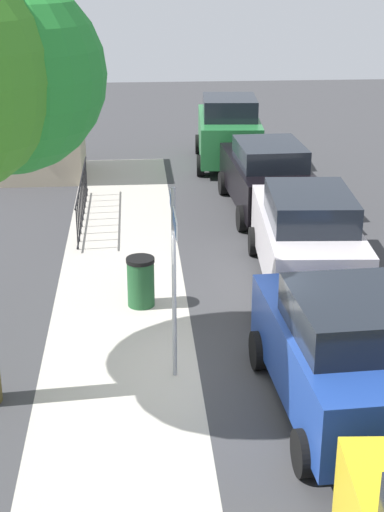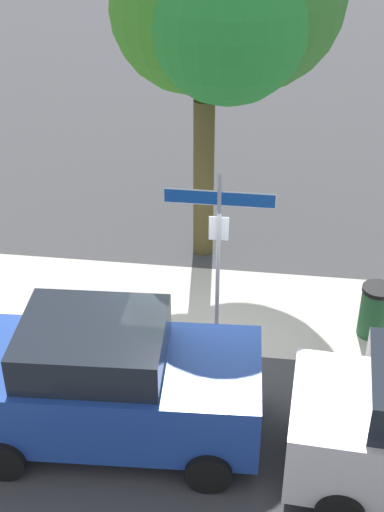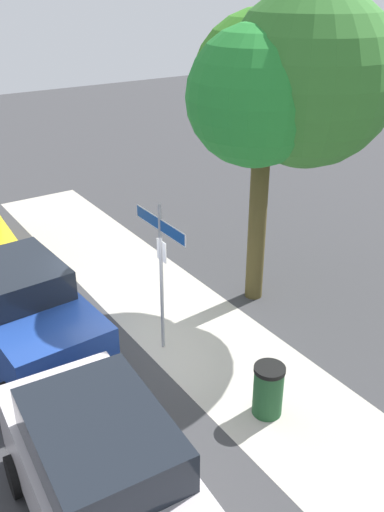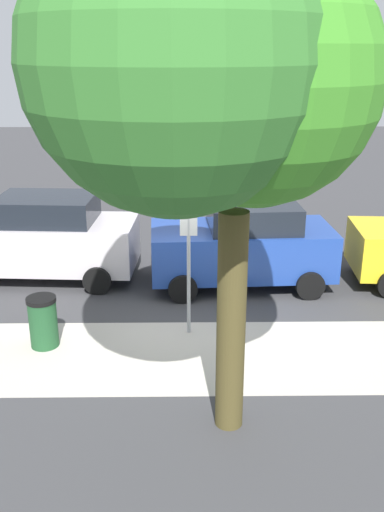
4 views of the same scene
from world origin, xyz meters
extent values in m
plane|color=#38383A|center=(0.00, 0.00, 0.00)|extent=(60.00, 60.00, 0.00)
cube|color=#AFA89C|center=(2.00, 1.30, 0.00)|extent=(24.00, 2.60, 0.00)
cylinder|color=#9EA0A5|center=(0.03, 0.40, 1.58)|extent=(0.07, 0.07, 3.16)
cube|color=#144799|center=(0.03, 0.40, 2.76)|extent=(1.72, 0.02, 0.22)
cube|color=white|center=(0.03, 0.40, 2.76)|extent=(1.75, 0.02, 0.25)
cube|color=silver|center=(0.03, 0.42, 2.21)|extent=(0.32, 0.02, 0.42)
cylinder|color=#4B4221|center=(-0.54, 3.28, 1.63)|extent=(0.41, 0.41, 3.27)
sphere|color=#33742B|center=(0.20, 3.75, 5.11)|extent=(3.46, 3.46, 3.46)
sphere|color=#248330|center=(-0.07, 2.65, 4.84)|extent=(2.71, 2.71, 2.71)
sphere|color=#28812C|center=(-0.01, 3.31, 5.01)|extent=(2.67, 2.67, 2.67)
sphere|color=#398524|center=(-0.74, 3.40, 4.90)|extent=(3.01, 3.01, 3.01)
cylinder|color=black|center=(-4.48, -1.18, 0.32)|extent=(0.65, 0.26, 0.64)
cube|color=navy|center=(-1.20, -1.99, 0.85)|extent=(4.23, 2.08, 1.07)
cube|color=black|center=(-1.45, -2.01, 1.68)|extent=(2.07, 1.74, 0.58)
cylinder|color=black|center=(0.15, -0.99, 0.32)|extent=(0.65, 0.25, 0.64)
cylinder|color=black|center=(0.25, -2.85, 0.32)|extent=(0.65, 0.25, 0.64)
cylinder|color=black|center=(-2.65, -1.14, 0.32)|extent=(0.65, 0.25, 0.64)
cube|color=beige|center=(3.60, -2.48, 0.87)|extent=(4.74, 2.08, 1.10)
cube|color=black|center=(3.32, -2.46, 1.72)|extent=(2.32, 1.72, 0.60)
cylinder|color=black|center=(2.08, -1.48, 0.32)|extent=(0.65, 0.26, 0.64)
cylinder|color=black|center=(1.97, -3.28, 0.32)|extent=(0.65, 0.26, 0.64)
cylinder|color=#1E4C28|center=(2.73, 0.90, 0.45)|extent=(0.52, 0.52, 0.90)
cylinder|color=black|center=(2.73, 0.90, 0.94)|extent=(0.55, 0.55, 0.08)
camera|label=1|loc=(-10.98, 0.97, 6.43)|focal=54.55mm
camera|label=2|loc=(0.89, -9.46, 7.91)|focal=50.53mm
camera|label=3|loc=(8.27, -4.38, 6.86)|focal=38.98mm
camera|label=4|loc=(0.09, 10.35, 5.27)|focal=39.85mm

